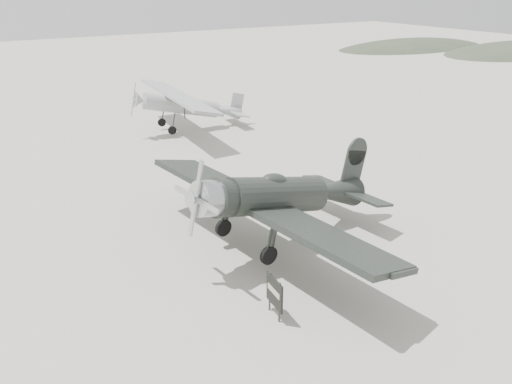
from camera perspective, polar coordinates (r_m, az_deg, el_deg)
ground at (r=20.48m, az=5.13°, el=-4.77°), size 160.00×160.00×0.00m
hill_northeast at (r=82.26m, az=17.41°, el=15.54°), size 32.00×16.00×5.20m
lowwing_monoplane at (r=18.79m, az=3.12°, el=-0.43°), size 8.66×12.09×3.88m
highwing_monoplane at (r=34.19m, az=-8.03°, el=10.11°), size 7.79×10.98×3.12m
sign_board at (r=15.39m, az=2.13°, el=-11.48°), size 0.16×0.96×1.38m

